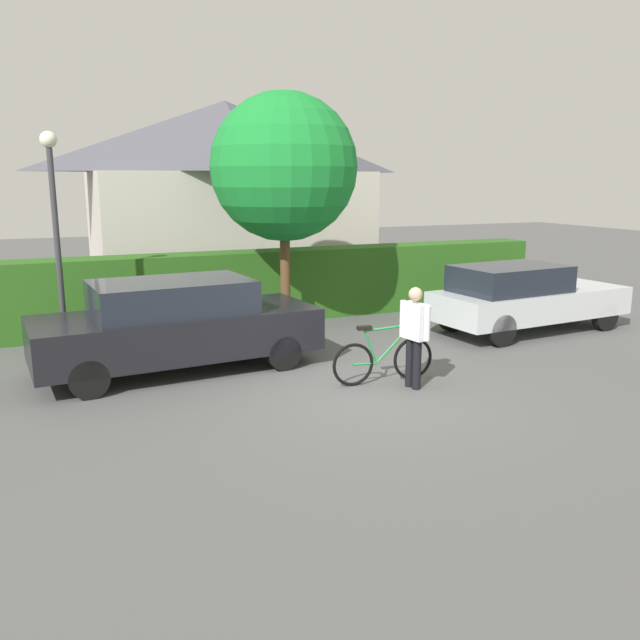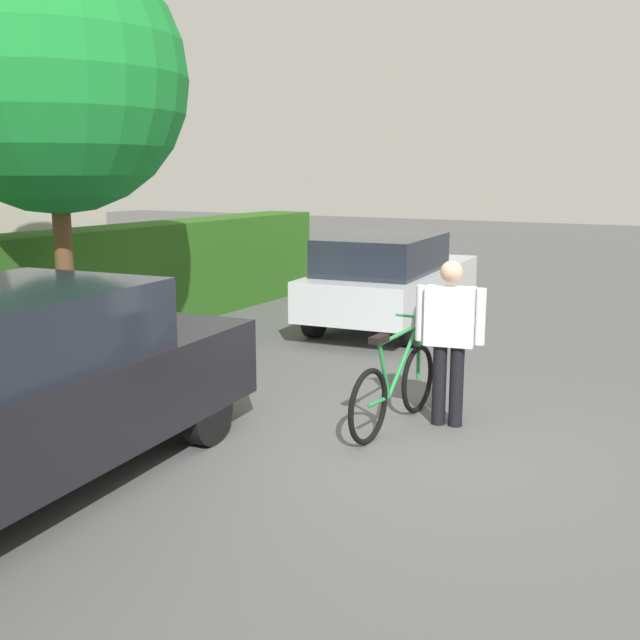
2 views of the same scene
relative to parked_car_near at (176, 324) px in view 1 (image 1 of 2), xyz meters
The scene contains 9 objects.
ground_plane 3.25m from the parked_car_near, 41.33° to the right, with size 60.00×60.00×0.00m, color #535353.
hedge_row 4.01m from the parked_car_near, 53.85° to the left, with size 14.35×0.90×1.56m, color #2A5C1A.
house_distant 8.35m from the parked_car_near, 68.36° to the left, with size 7.60×4.71×5.21m.
parked_car_near is the anchor object (origin of this frame).
parked_car_far 7.16m from the parked_car_near, ahead, with size 4.36×1.96×1.41m.
bicycle 3.44m from the parked_car_near, 34.27° to the right, with size 1.70×0.50×0.97m.
person_rider 3.89m from the parked_car_near, 36.93° to the right, with size 0.27×0.63×1.55m.
street_lamp 2.87m from the parked_car_near, 137.69° to the left, with size 0.28×0.28×3.90m.
tree_kerbside 4.29m from the parked_car_near, 38.34° to the left, with size 2.97×2.97×4.84m.
Camera 1 is at (-4.31, -8.42, 3.11)m, focal length 36.54 mm.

